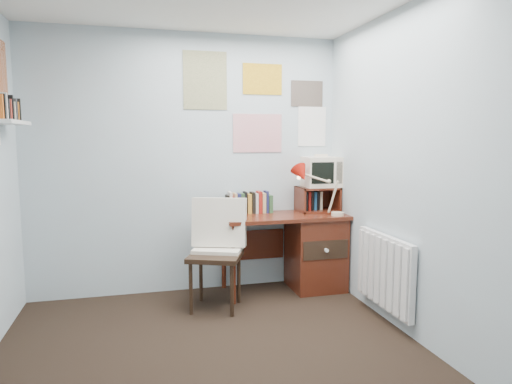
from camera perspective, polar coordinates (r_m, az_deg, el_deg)
ground at (r=3.12m, az=-4.34°, el=-22.08°), size 3.50×3.50×0.00m
back_wall at (r=4.47m, az=-8.54°, el=3.45°), size 3.00×0.02×2.50m
right_wall at (r=3.35m, az=21.60°, el=1.95°), size 0.02×3.50×2.50m
desk at (r=4.62m, az=6.75°, el=-7.03°), size 1.20×0.55×0.76m
desk_chair at (r=4.05m, az=-5.10°, el=-8.01°), size 0.62×0.61×0.94m
desk_lamp at (r=4.43m, az=10.20°, el=-0.11°), size 0.35×0.32×0.44m
tv_riser at (r=4.67m, az=7.70°, el=-0.89°), size 0.40×0.30×0.25m
crt_tv at (r=4.68m, az=8.11°, el=2.69°), size 0.36×0.33×0.33m
book_row at (r=4.54m, az=-0.02°, el=-1.24°), size 0.60×0.14×0.22m
radiator at (r=3.93m, az=15.78°, el=-9.50°), size 0.09×0.80×0.60m
wall_shelf at (r=3.90m, az=-28.62°, el=7.66°), size 0.20×0.62×0.24m
posters_back at (r=4.60m, az=0.20°, el=11.10°), size 1.20×0.01×0.90m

